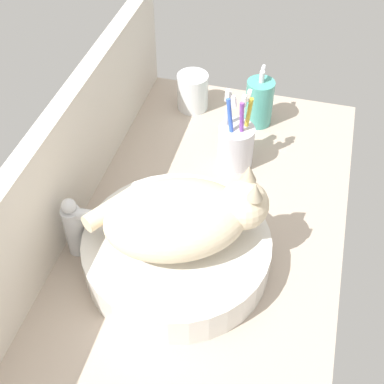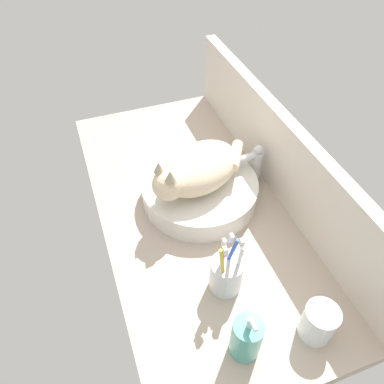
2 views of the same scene
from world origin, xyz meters
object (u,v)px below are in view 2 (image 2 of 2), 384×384
object	(u,v)px
soap_dispenser	(246,338)
water_glass	(318,324)
toothbrush_cup	(226,274)
sink_basin	(200,190)
cat	(197,169)
faucet	(253,163)

from	to	relation	value
soap_dispenser	water_glass	distance (cm)	16.97
soap_dispenser	toothbrush_cup	distance (cm)	16.01
toothbrush_cup	water_glass	world-z (taller)	toothbrush_cup
sink_basin	toothbrush_cup	size ratio (longest dim) A/B	1.83
cat	faucet	size ratio (longest dim) A/B	2.26
soap_dispenser	cat	bearing A→B (deg)	172.60
sink_basin	faucet	xyz separation A→B (cm)	(-1.68, 18.07, 3.86)
sink_basin	cat	world-z (taller)	cat
cat	water_glass	bearing A→B (deg)	12.94
water_glass	toothbrush_cup	bearing A→B (deg)	-140.88
sink_basin	toothbrush_cup	distance (cm)	30.64
cat	soap_dispenser	bearing A→B (deg)	-7.40
toothbrush_cup	cat	bearing A→B (deg)	173.20
faucet	water_glass	distance (cm)	50.41
cat	toothbrush_cup	world-z (taller)	cat
water_glass	cat	bearing A→B (deg)	-167.06
cat	water_glass	xyz separation A→B (cm)	(47.27, 10.86, -8.69)
cat	faucet	world-z (taller)	cat
water_glass	faucet	bearing A→B (deg)	170.36
sink_basin	cat	xyz separation A→B (cm)	(0.63, -1.21, 9.20)
cat	faucet	xyz separation A→B (cm)	(-2.31, 19.28, -5.34)
sink_basin	toothbrush_cup	bearing A→B (deg)	-8.92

